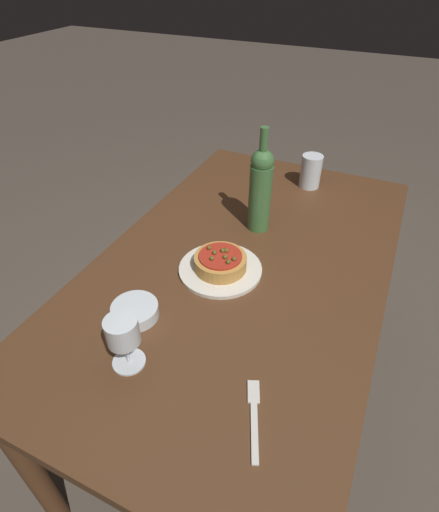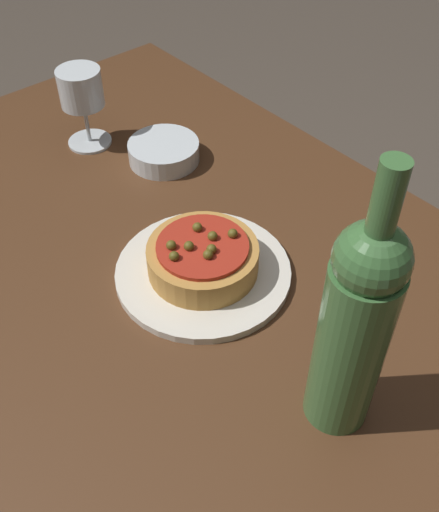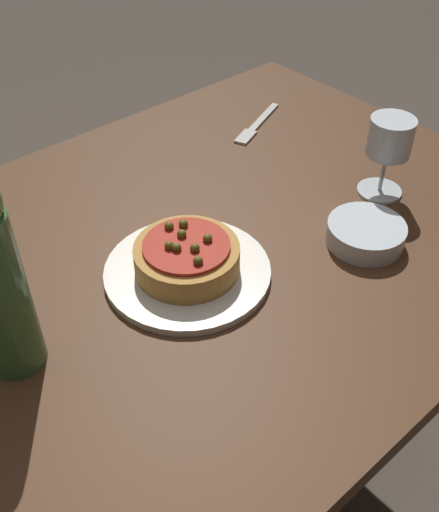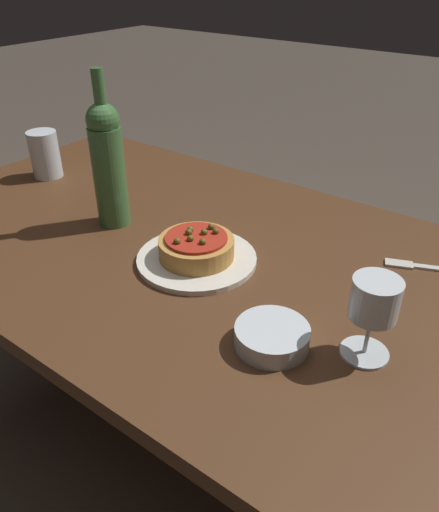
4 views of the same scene
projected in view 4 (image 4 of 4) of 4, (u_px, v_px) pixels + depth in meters
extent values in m
plane|color=#4C4238|center=(193.00, 455.00, 1.50)|extent=(14.00, 14.00, 0.00)
cube|color=#4C2D19|center=(183.00, 248.00, 1.11)|extent=(1.45, 0.85, 0.03)
cylinder|color=#4C2D19|center=(115.00, 239.00, 1.89)|extent=(0.06, 0.06, 0.71)
cylinder|color=silver|center=(197.00, 259.00, 1.03)|extent=(0.25, 0.25, 0.01)
cylinder|color=#BC843D|center=(196.00, 248.00, 1.02)|extent=(0.16, 0.16, 0.04)
cylinder|color=#A82819|center=(196.00, 238.00, 1.01)|extent=(0.13, 0.13, 0.01)
sphere|color=brown|center=(190.00, 230.00, 1.02)|extent=(0.01, 0.01, 0.01)
sphere|color=brown|center=(216.00, 231.00, 1.02)|extent=(0.01, 0.01, 0.01)
sphere|color=brown|center=(189.00, 232.00, 1.01)|extent=(0.01, 0.01, 0.01)
sphere|color=brown|center=(204.00, 232.00, 1.01)|extent=(0.01, 0.01, 0.01)
sphere|color=brown|center=(211.00, 227.00, 1.03)|extent=(0.01, 0.01, 0.01)
sphere|color=brown|center=(203.00, 242.00, 0.98)|extent=(0.01, 0.01, 0.01)
sphere|color=brown|center=(177.00, 241.00, 0.98)|extent=(0.01, 0.01, 0.01)
sphere|color=brown|center=(190.00, 239.00, 0.99)|extent=(0.01, 0.01, 0.01)
cylinder|color=silver|center=(364.00, 353.00, 0.80)|extent=(0.08, 0.08, 0.00)
cylinder|color=silver|center=(368.00, 334.00, 0.78)|extent=(0.01, 0.01, 0.07)
cylinder|color=silver|center=(375.00, 299.00, 0.74)|extent=(0.08, 0.08, 0.06)
cylinder|color=#3D6B38|center=(110.00, 177.00, 1.12)|extent=(0.07, 0.07, 0.23)
sphere|color=#3D6B38|center=(103.00, 120.00, 1.06)|extent=(0.07, 0.07, 0.07)
cylinder|color=#3D6B38|center=(99.00, 90.00, 1.02)|extent=(0.03, 0.03, 0.09)
cylinder|color=silver|center=(45.00, 154.00, 1.39)|extent=(0.08, 0.08, 0.13)
cylinder|color=silver|center=(272.00, 336.00, 0.81)|extent=(0.12, 0.12, 0.03)
cube|color=beige|center=(399.00, 264.00, 1.02)|extent=(0.06, 0.04, 0.00)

